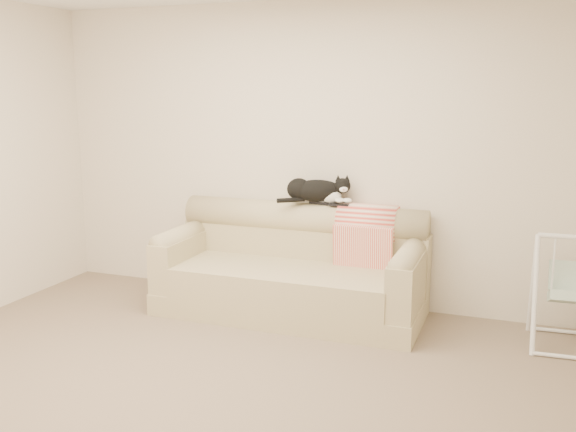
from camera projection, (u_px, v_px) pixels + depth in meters
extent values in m
plane|color=#6E5D4F|center=(217.00, 396.00, 3.96)|extent=(5.00, 5.00, 0.00)
cube|color=beige|center=(318.00, 155.00, 5.55)|extent=(5.00, 0.04, 2.60)
cube|color=tan|center=(289.00, 304.00, 5.38)|extent=(2.20, 0.90, 0.18)
cube|color=tan|center=(285.00, 283.00, 5.24)|extent=(1.80, 0.68, 0.24)
cube|color=tan|center=(303.00, 255.00, 5.63)|extent=(2.20, 0.22, 0.50)
cylinder|color=tan|center=(303.00, 218.00, 5.56)|extent=(2.16, 0.28, 0.28)
cube|color=tan|center=(184.00, 259.00, 5.66)|extent=(0.20, 0.88, 0.42)
cylinder|color=tan|center=(184.00, 235.00, 5.62)|extent=(0.18, 0.84, 0.18)
cube|color=tan|center=(408.00, 282.00, 4.98)|extent=(0.20, 0.88, 0.42)
cylinder|color=tan|center=(409.00, 256.00, 4.94)|extent=(0.18, 0.84, 0.18)
cube|color=black|center=(320.00, 203.00, 5.47)|extent=(0.19, 0.08, 0.02)
cube|color=gray|center=(320.00, 201.00, 5.47)|extent=(0.11, 0.05, 0.01)
cube|color=black|center=(339.00, 205.00, 5.37)|extent=(0.17, 0.05, 0.02)
ellipsoid|color=black|center=(317.00, 191.00, 5.46)|extent=(0.48, 0.34, 0.19)
ellipsoid|color=black|center=(299.00, 189.00, 5.47)|extent=(0.26, 0.24, 0.19)
ellipsoid|color=white|center=(331.00, 196.00, 5.43)|extent=(0.20, 0.16, 0.13)
ellipsoid|color=black|center=(343.00, 186.00, 5.40)|extent=(0.17, 0.18, 0.13)
ellipsoid|color=white|center=(343.00, 189.00, 5.35)|extent=(0.09, 0.08, 0.05)
sphere|color=#BF7272|center=(344.00, 190.00, 5.32)|extent=(0.02, 0.02, 0.02)
cone|color=black|center=(338.00, 178.00, 5.40)|extent=(0.08, 0.08, 0.06)
cone|color=black|center=(347.00, 178.00, 5.39)|extent=(0.06, 0.07, 0.06)
sphere|color=olive|center=(340.00, 186.00, 5.35)|extent=(0.02, 0.02, 0.02)
sphere|color=olive|center=(346.00, 186.00, 5.34)|extent=(0.02, 0.02, 0.02)
ellipsoid|color=white|center=(340.00, 200.00, 5.39)|extent=(0.11, 0.12, 0.04)
ellipsoid|color=white|center=(347.00, 200.00, 5.38)|extent=(0.11, 0.12, 0.04)
cylinder|color=black|center=(291.00, 200.00, 5.41)|extent=(0.21, 0.18, 0.04)
cylinder|color=#DA4034|center=(368.00, 223.00, 5.36)|extent=(0.49, 0.33, 0.33)
cube|color=#DA4034|center=(363.00, 251.00, 5.25)|extent=(0.49, 0.09, 0.42)
cylinder|color=white|center=(535.00, 295.00, 4.60)|extent=(0.05, 0.29, 0.84)
cylinder|color=white|center=(533.00, 284.00, 4.84)|extent=(0.05, 0.29, 0.84)
cylinder|color=white|center=(574.00, 237.00, 4.57)|extent=(0.48, 0.06, 0.04)
cylinder|color=white|center=(568.00, 357.00, 4.49)|extent=(0.48, 0.05, 0.03)
cylinder|color=white|center=(561.00, 331.00, 4.97)|extent=(0.48, 0.05, 0.03)
cube|color=white|center=(569.00, 297.00, 4.63)|extent=(0.29, 0.26, 0.16)
cube|color=white|center=(569.00, 276.00, 4.71)|extent=(0.28, 0.14, 0.22)
cylinder|color=white|center=(554.00, 262.00, 4.64)|extent=(0.01, 0.01, 0.39)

